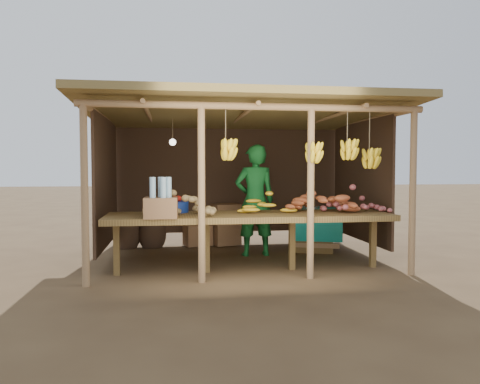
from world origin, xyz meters
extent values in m
plane|color=brown|center=(0.00, 0.00, 0.00)|extent=(60.00, 60.00, 0.00)
cylinder|color=#A37B54|center=(-2.10, -1.50, 1.10)|extent=(0.09, 0.09, 2.20)
cylinder|color=#A37B54|center=(2.10, -1.50, 1.10)|extent=(0.09, 0.09, 2.20)
cylinder|color=#A37B54|center=(-2.10, 1.50, 1.10)|extent=(0.09, 0.09, 2.20)
cylinder|color=#A37B54|center=(2.10, 1.50, 1.10)|extent=(0.09, 0.09, 2.20)
cylinder|color=#A37B54|center=(-0.70, -1.50, 1.10)|extent=(0.09, 0.09, 2.20)
cylinder|color=#A37B54|center=(0.70, -1.50, 1.10)|extent=(0.09, 0.09, 2.20)
cylinder|color=#A37B54|center=(0.00, -1.50, 2.20)|extent=(4.40, 0.09, 0.09)
cylinder|color=#A37B54|center=(0.00, 1.50, 2.20)|extent=(4.40, 0.09, 0.09)
cube|color=olive|center=(0.00, 0.00, 2.29)|extent=(4.70, 3.50, 0.28)
cube|color=#442E1F|center=(0.00, 1.48, 1.21)|extent=(4.20, 0.04, 1.98)
cube|color=#442E1F|center=(-2.08, 0.20, 1.21)|extent=(0.04, 2.40, 1.98)
cube|color=#442E1F|center=(2.08, 0.20, 1.21)|extent=(0.04, 2.40, 1.98)
cube|color=brown|center=(0.00, -0.95, 0.76)|extent=(3.90, 1.05, 0.08)
cube|color=brown|center=(-1.80, -0.95, 0.36)|extent=(0.08, 0.08, 0.72)
cube|color=brown|center=(-0.60, -0.95, 0.36)|extent=(0.08, 0.08, 0.72)
cube|color=brown|center=(0.60, -0.95, 0.36)|extent=(0.08, 0.08, 0.72)
cube|color=brown|center=(1.80, -0.95, 0.36)|extent=(0.08, 0.08, 0.72)
cylinder|color=navy|center=(-1.05, -0.60, 0.88)|extent=(0.44, 0.44, 0.15)
cube|color=#8A5F3D|center=(-1.20, -1.34, 0.93)|extent=(0.42, 0.34, 0.26)
imported|color=#176A2A|center=(0.27, 0.17, 0.90)|extent=(0.68, 0.47, 1.81)
cube|color=brown|center=(1.33, 0.49, 0.34)|extent=(0.89, 0.82, 0.67)
cube|color=#0C887B|center=(1.33, 0.49, 0.71)|extent=(0.99, 0.92, 0.07)
cube|color=#8A5F3D|center=(-0.09, 1.20, 0.21)|extent=(0.55, 0.48, 0.37)
cube|color=#8A5F3D|center=(-0.09, 1.20, 0.58)|extent=(0.55, 0.48, 0.37)
cube|color=#8A5F3D|center=(-0.61, 1.20, 0.21)|extent=(0.55, 0.48, 0.37)
ellipsoid|color=#442E1F|center=(-1.87, 1.20, 0.29)|extent=(0.50, 0.50, 0.67)
ellipsoid|color=#442E1F|center=(-1.42, 1.20, 0.29)|extent=(0.50, 0.50, 0.67)
camera|label=1|loc=(-1.06, -7.29, 1.44)|focal=35.00mm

